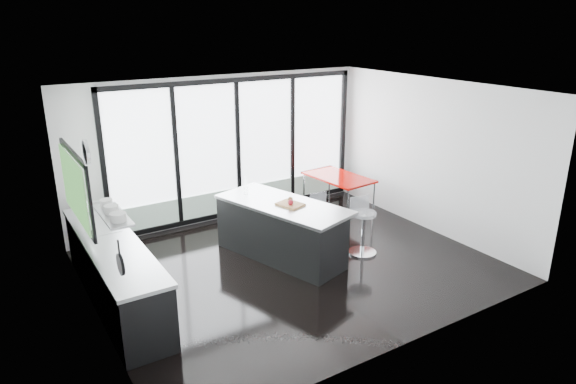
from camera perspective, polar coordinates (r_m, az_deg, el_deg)
floor at (r=8.35m, az=0.52°, el=-8.17°), size 6.00×5.00×0.00m
ceiling at (r=7.51m, az=0.58°, el=11.23°), size 6.00×5.00×0.00m
wall_back at (r=10.05m, az=-5.77°, el=4.20°), size 6.00×0.09×2.80m
wall_front at (r=6.01m, az=13.58°, el=-5.23°), size 6.00×0.00×2.80m
wall_left at (r=6.98m, az=-21.75°, el=-1.20°), size 0.26×5.00×2.80m
wall_right at (r=9.71m, az=15.66°, el=3.86°), size 0.00×5.00×2.80m
counter_cabinets at (r=7.57m, az=-18.69°, el=-8.35°), size 0.69×3.24×1.36m
island at (r=8.45m, az=-0.87°, el=-4.28°), size 1.58×2.47×1.22m
bar_stool_near at (r=8.70m, az=8.35°, el=-4.51°), size 0.54×0.54×0.75m
bar_stool_far at (r=9.14m, az=3.71°, el=-3.47°), size 0.47×0.47×0.66m
red_table at (r=10.49m, az=5.56°, el=-0.23°), size 0.94×1.49×0.76m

